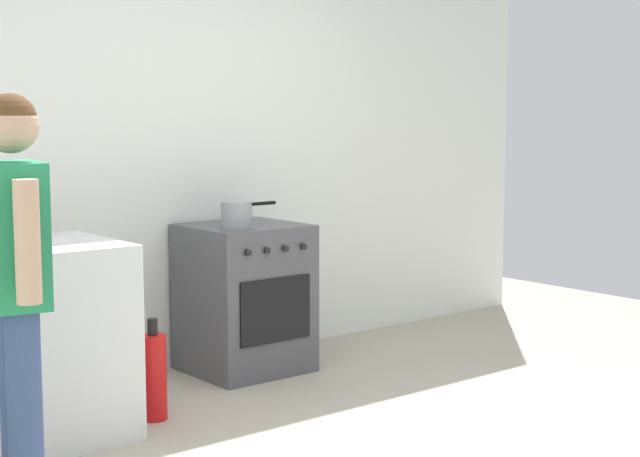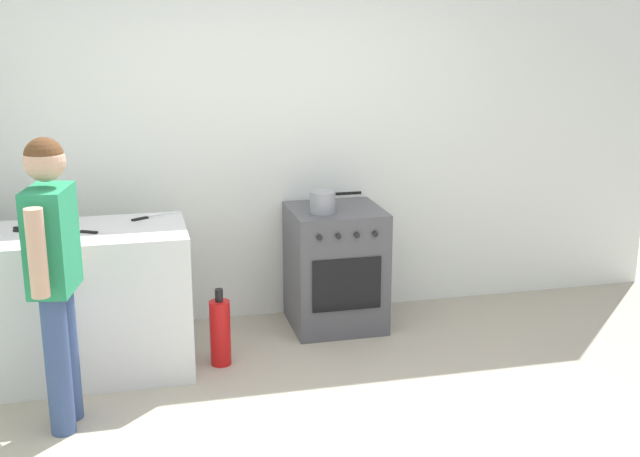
{
  "view_description": "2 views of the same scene",
  "coord_description": "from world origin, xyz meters",
  "px_view_note": "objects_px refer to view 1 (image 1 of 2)",
  "views": [
    {
      "loc": [
        -2.82,
        -3.0,
        1.49
      ],
      "look_at": [
        0.13,
        0.62,
        0.93
      ],
      "focal_mm": 55.0,
      "sensor_mm": 36.0,
      "label": 1
    },
    {
      "loc": [
        -1.01,
        -3.59,
        2.14
      ],
      "look_at": [
        0.04,
        0.74,
        0.95
      ],
      "focal_mm": 45.0,
      "sensor_mm": 36.0,
      "label": 2
    }
  ],
  "objects_px": {
    "fire_extinguisher": "(153,376)",
    "pot": "(237,214)",
    "oven_left": "(244,298)",
    "knife_bread": "(51,235)",
    "person": "(16,265)"
  },
  "relations": [
    {
      "from": "fire_extinguisher",
      "to": "pot",
      "type": "bearing_deg",
      "value": 26.73
    },
    {
      "from": "oven_left",
      "to": "fire_extinguisher",
      "type": "xyz_separation_m",
      "value": [
        -0.87,
        -0.48,
        -0.21
      ]
    },
    {
      "from": "knife_bread",
      "to": "fire_extinguisher",
      "type": "bearing_deg",
      "value": -43.14
    },
    {
      "from": "fire_extinguisher",
      "to": "oven_left",
      "type": "bearing_deg",
      "value": 28.78
    },
    {
      "from": "oven_left",
      "to": "fire_extinguisher",
      "type": "distance_m",
      "value": 1.01
    },
    {
      "from": "oven_left",
      "to": "knife_bread",
      "type": "xyz_separation_m",
      "value": [
        -1.23,
        -0.14,
        0.48
      ]
    },
    {
      "from": "oven_left",
      "to": "fire_extinguisher",
      "type": "bearing_deg",
      "value": -151.22
    },
    {
      "from": "person",
      "to": "knife_bread",
      "type": "bearing_deg",
      "value": 59.3
    },
    {
      "from": "person",
      "to": "oven_left",
      "type": "bearing_deg",
      "value": 30.89
    },
    {
      "from": "knife_bread",
      "to": "fire_extinguisher",
      "type": "distance_m",
      "value": 0.84
    },
    {
      "from": "pot",
      "to": "knife_bread",
      "type": "relative_size",
      "value": 1.12
    },
    {
      "from": "pot",
      "to": "person",
      "type": "relative_size",
      "value": 0.23
    },
    {
      "from": "pot",
      "to": "person",
      "type": "distance_m",
      "value": 1.91
    },
    {
      "from": "oven_left",
      "to": "pot",
      "type": "distance_m",
      "value": 0.52
    },
    {
      "from": "oven_left",
      "to": "person",
      "type": "xyz_separation_m",
      "value": [
        -1.77,
        -1.06,
        0.49
      ]
    }
  ]
}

